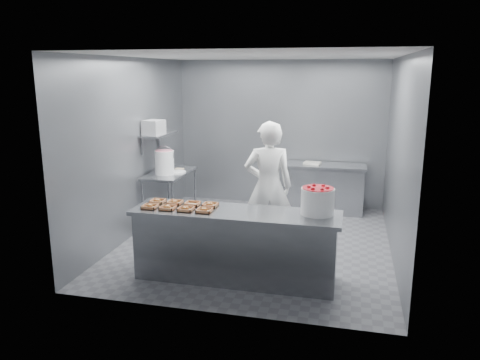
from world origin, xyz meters
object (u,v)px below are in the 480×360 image
(tray_6, at_px, (193,204))
(strawberry_tub, at_px, (318,200))
(tray_3, at_px, (204,210))
(tray_7, at_px, (210,205))
(tray_2, at_px, (186,209))
(back_counter, at_px, (324,188))
(tray_4, at_px, (158,201))
(tray_5, at_px, (175,202))
(prep_table, at_px, (170,189))
(tray_0, at_px, (150,206))
(glaze_bucket, at_px, (164,162))
(appliance, at_px, (154,127))
(service_counter, at_px, (236,245))
(worker, at_px, (268,187))
(tray_1, at_px, (168,207))

(tray_6, height_order, strawberry_tub, strawberry_tub)
(tray_3, bearing_deg, tray_7, 90.00)
(tray_2, bearing_deg, back_counter, 65.94)
(tray_4, height_order, tray_5, same)
(prep_table, height_order, tray_0, tray_0)
(strawberry_tub, bearing_deg, glaze_bucket, 147.87)
(tray_3, distance_m, appliance, 2.49)
(prep_table, distance_m, back_counter, 2.87)
(service_counter, relative_size, appliance, 8.12)
(glaze_bucket, bearing_deg, strawberry_tub, -32.13)
(service_counter, relative_size, strawberry_tub, 6.50)
(tray_7, relative_size, glaze_bucket, 0.39)
(prep_table, relative_size, tray_4, 6.40)
(back_counter, relative_size, worker, 0.79)
(tray_0, height_order, worker, worker)
(tray_2, bearing_deg, strawberry_tub, 8.35)
(glaze_bucket, bearing_deg, prep_table, 84.03)
(tray_3, xyz_separation_m, tray_7, (0.00, 0.25, 0.00))
(tray_1, bearing_deg, glaze_bucket, 113.33)
(worker, bearing_deg, prep_table, -37.72)
(back_counter, xyz_separation_m, appliance, (-2.72, -1.50, 1.23))
(tray_1, bearing_deg, prep_table, 111.20)
(service_counter, xyz_separation_m, tray_6, (-0.60, 0.12, 0.47))
(tray_2, relative_size, tray_3, 1.00)
(tray_7, height_order, strawberry_tub, strawberry_tub)
(tray_4, height_order, appliance, appliance)
(worker, relative_size, strawberry_tub, 4.77)
(tray_2, bearing_deg, tray_7, 45.70)
(prep_table, xyz_separation_m, worker, (1.86, -0.83, 0.36))
(prep_table, height_order, tray_6, tray_6)
(tray_6, xyz_separation_m, worker, (0.81, 1.00, 0.03))
(tray_2, height_order, tray_7, same)
(tray_2, height_order, worker, worker)
(tray_3, relative_size, tray_5, 1.00)
(tray_3, bearing_deg, tray_6, 133.93)
(tray_4, relative_size, worker, 0.10)
(tray_1, distance_m, appliance, 2.24)
(tray_6, relative_size, glaze_bucket, 0.39)
(tray_1, xyz_separation_m, appliance, (-0.97, 1.87, 0.76))
(service_counter, xyz_separation_m, glaze_bucket, (-1.67, 1.78, 0.66))
(tray_1, distance_m, worker, 1.64)
(tray_2, distance_m, worker, 1.49)
(back_counter, bearing_deg, tray_4, -122.42)
(tray_4, distance_m, strawberry_tub, 2.08)
(tray_4, bearing_deg, worker, 37.64)
(tray_0, bearing_deg, tray_4, 90.00)
(tray_3, height_order, tray_7, same)
(back_counter, bearing_deg, glaze_bucket, -150.24)
(back_counter, distance_m, glaze_bucket, 3.03)
(tray_0, xyz_separation_m, tray_2, (0.48, 0.00, 0.00))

